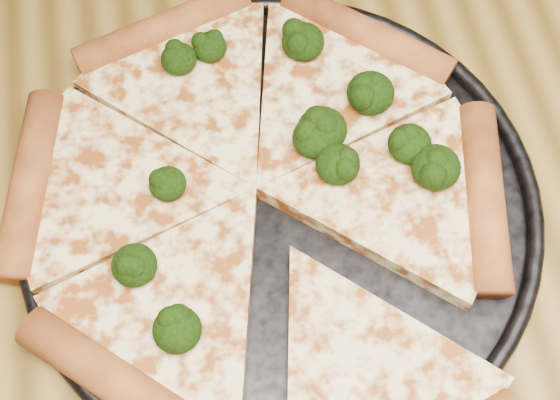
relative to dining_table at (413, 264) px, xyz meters
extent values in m
cube|color=olive|center=(0.00, 0.00, 0.07)|extent=(1.20, 0.90, 0.04)
cylinder|color=black|center=(-0.11, 0.03, 0.09)|extent=(0.36, 0.36, 0.01)
torus|color=black|center=(-0.11, 0.03, 0.10)|extent=(0.37, 0.37, 0.01)
cylinder|color=#B4632D|center=(-0.01, 0.15, 0.11)|extent=(0.13, 0.12, 0.03)
cylinder|color=#B4632D|center=(-0.17, 0.19, 0.11)|extent=(0.15, 0.07, 0.03)
cylinder|color=#B4632D|center=(-0.28, 0.07, 0.11)|extent=(0.06, 0.15, 0.03)
cylinder|color=#B4632D|center=(-0.23, -0.08, 0.11)|extent=(0.13, 0.12, 0.03)
cylinder|color=#B4632D|center=(0.03, 0.00, 0.11)|extent=(0.06, 0.15, 0.03)
ellipsoid|color=black|center=(-0.16, 0.15, 0.12)|extent=(0.03, 0.03, 0.02)
ellipsoid|color=black|center=(-0.07, 0.07, 0.12)|extent=(0.04, 0.04, 0.03)
ellipsoid|color=black|center=(-0.14, 0.16, 0.12)|extent=(0.03, 0.03, 0.02)
ellipsoid|color=black|center=(-0.18, 0.05, 0.12)|extent=(0.03, 0.03, 0.02)
ellipsoid|color=black|center=(-0.06, 0.04, 0.12)|extent=(0.03, 0.03, 0.02)
ellipsoid|color=black|center=(-0.19, -0.06, 0.12)|extent=(0.03, 0.03, 0.02)
ellipsoid|color=black|center=(-0.21, -0.01, 0.12)|extent=(0.03, 0.03, 0.02)
ellipsoid|color=black|center=(-0.01, 0.05, 0.12)|extent=(0.03, 0.03, 0.02)
ellipsoid|color=black|center=(-0.03, 0.09, 0.12)|extent=(0.04, 0.04, 0.03)
ellipsoid|color=black|center=(-0.07, 0.15, 0.12)|extent=(0.03, 0.03, 0.02)
ellipsoid|color=black|center=(0.00, 0.02, 0.12)|extent=(0.03, 0.03, 0.03)
ellipsoid|color=black|center=(-0.08, 0.06, 0.12)|extent=(0.03, 0.03, 0.02)
camera|label=1|loc=(-0.15, -0.21, 0.59)|focal=49.25mm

